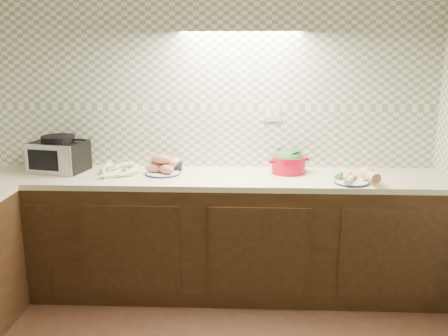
{
  "coord_description": "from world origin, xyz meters",
  "views": [
    {
      "loc": [
        0.34,
        -2.01,
        1.82
      ],
      "look_at": [
        0.21,
        1.25,
        1.02
      ],
      "focal_mm": 40.0,
      "sensor_mm": 36.0,
      "label": 1
    }
  ],
  "objects_px": {
    "parsnip_pile": "(116,172)",
    "onion_bowl": "(171,164)",
    "dutch_oven": "(289,162)",
    "sweet_potato_plate": "(163,167)",
    "veg_plate": "(358,177)",
    "toaster_oven": "(59,155)"
  },
  "relations": [
    {
      "from": "parsnip_pile",
      "to": "onion_bowl",
      "type": "xyz_separation_m",
      "value": [
        0.38,
        0.17,
        0.02
      ]
    },
    {
      "from": "onion_bowl",
      "to": "dutch_oven",
      "type": "bearing_deg",
      "value": -2.27
    },
    {
      "from": "parsnip_pile",
      "to": "onion_bowl",
      "type": "bearing_deg",
      "value": 24.32
    },
    {
      "from": "sweet_potato_plate",
      "to": "veg_plate",
      "type": "height_order",
      "value": "sweet_potato_plate"
    },
    {
      "from": "veg_plate",
      "to": "parsnip_pile",
      "type": "bearing_deg",
      "value": 175.75
    },
    {
      "from": "dutch_oven",
      "to": "parsnip_pile",
      "type": "bearing_deg",
      "value": 167.72
    },
    {
      "from": "onion_bowl",
      "to": "veg_plate",
      "type": "xyz_separation_m",
      "value": [
        1.34,
        -0.3,
        -0.01
      ]
    },
    {
      "from": "toaster_oven",
      "to": "parsnip_pile",
      "type": "height_order",
      "value": "toaster_oven"
    },
    {
      "from": "sweet_potato_plate",
      "to": "onion_bowl",
      "type": "height_order",
      "value": "sweet_potato_plate"
    },
    {
      "from": "dutch_oven",
      "to": "toaster_oven",
      "type": "bearing_deg",
      "value": 162.18
    },
    {
      "from": "parsnip_pile",
      "to": "dutch_oven",
      "type": "height_order",
      "value": "dutch_oven"
    },
    {
      "from": "parsnip_pile",
      "to": "dutch_oven",
      "type": "xyz_separation_m",
      "value": [
        1.26,
        0.14,
        0.05
      ]
    },
    {
      "from": "onion_bowl",
      "to": "veg_plate",
      "type": "height_order",
      "value": "onion_bowl"
    },
    {
      "from": "parsnip_pile",
      "to": "veg_plate",
      "type": "xyz_separation_m",
      "value": [
        1.72,
        -0.13,
        0.01
      ]
    },
    {
      "from": "toaster_oven",
      "to": "parsnip_pile",
      "type": "relative_size",
      "value": 1.04
    },
    {
      "from": "toaster_oven",
      "to": "onion_bowl",
      "type": "height_order",
      "value": "toaster_oven"
    },
    {
      "from": "sweet_potato_plate",
      "to": "onion_bowl",
      "type": "relative_size",
      "value": 1.59
    },
    {
      "from": "onion_bowl",
      "to": "dutch_oven",
      "type": "xyz_separation_m",
      "value": [
        0.88,
        -0.04,
        0.04
      ]
    },
    {
      "from": "sweet_potato_plate",
      "to": "dutch_oven",
      "type": "distance_m",
      "value": 0.93
    },
    {
      "from": "dutch_oven",
      "to": "veg_plate",
      "type": "distance_m",
      "value": 0.53
    },
    {
      "from": "toaster_oven",
      "to": "sweet_potato_plate",
      "type": "bearing_deg",
      "value": 8.15
    },
    {
      "from": "sweet_potato_plate",
      "to": "onion_bowl",
      "type": "bearing_deg",
      "value": 68.62
    }
  ]
}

